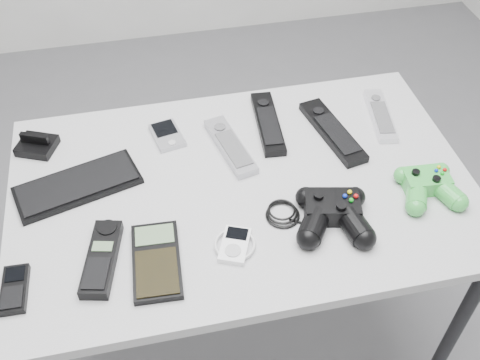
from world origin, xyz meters
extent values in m
plane|color=slate|center=(0.00, 0.00, 0.00)|extent=(3.50, 3.50, 0.00)
cube|color=#A2A1A4|center=(0.06, -0.06, 0.68)|extent=(1.04, 0.67, 0.03)
cylinder|color=black|center=(0.53, -0.35, 0.33)|extent=(0.03, 0.03, 0.67)
cylinder|color=black|center=(-0.42, 0.23, 0.33)|extent=(0.03, 0.03, 0.67)
cylinder|color=black|center=(0.53, 0.23, 0.33)|extent=(0.03, 0.03, 0.67)
cube|color=black|center=(-0.31, 0.01, 0.70)|extent=(0.29, 0.18, 0.02)
cube|color=black|center=(-0.40, 0.16, 0.72)|extent=(0.11, 0.10, 0.05)
cube|color=#A2A2A9|center=(-0.09, 0.13, 0.70)|extent=(0.08, 0.11, 0.02)
cube|color=#A2A2A9|center=(0.05, 0.06, 0.71)|extent=(0.10, 0.21, 0.02)
cube|color=black|center=(0.16, 0.12, 0.71)|extent=(0.07, 0.23, 0.02)
cube|color=black|center=(0.31, 0.06, 0.71)|extent=(0.10, 0.25, 0.02)
cube|color=silver|center=(0.45, 0.10, 0.70)|extent=(0.08, 0.20, 0.02)
cube|color=black|center=(-0.43, -0.25, 0.70)|extent=(0.05, 0.11, 0.02)
cube|color=black|center=(-0.26, -0.21, 0.71)|extent=(0.09, 0.18, 0.03)
cube|color=black|center=(-0.16, -0.24, 0.70)|extent=(0.10, 0.19, 0.02)
cube|color=white|center=(0.00, -0.23, 0.70)|extent=(0.11, 0.12, 0.02)
camera|label=1|loc=(-0.13, -0.91, 1.61)|focal=42.00mm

